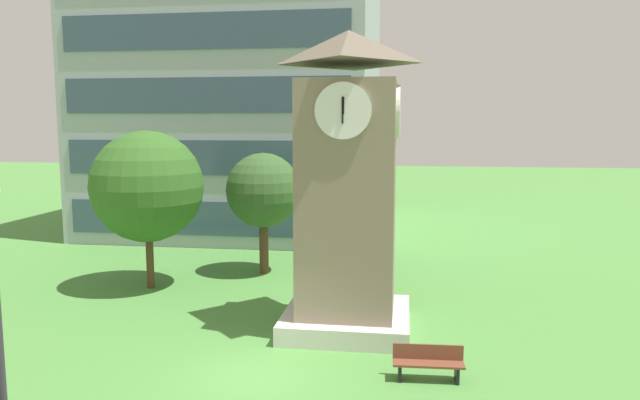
{
  "coord_description": "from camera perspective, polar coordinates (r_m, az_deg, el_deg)",
  "views": [
    {
      "loc": [
        3.78,
        -14.23,
        6.49
      ],
      "look_at": [
        1.02,
        4.91,
        4.01
      ],
      "focal_mm": 33.02,
      "sensor_mm": 36.0,
      "label": 1
    }
  ],
  "objects": [
    {
      "name": "ground_plane",
      "position": [
        16.09,
        -6.36,
        -16.54
      ],
      "size": [
        160.0,
        160.0,
        0.0
      ],
      "primitive_type": "plane",
      "color": "#4C893D"
    },
    {
      "name": "office_building",
      "position": [
        38.84,
        -7.26,
        11.83
      ],
      "size": [
        16.43,
        16.09,
        19.2
      ],
      "color": "#9EA8B2",
      "rests_on": "ground"
    },
    {
      "name": "clock_tower",
      "position": [
        18.37,
        2.71,
        -0.09
      ],
      "size": [
        3.95,
        3.95,
        9.33
      ],
      "color": "gray",
      "rests_on": "ground"
    },
    {
      "name": "park_bench",
      "position": [
        15.83,
        10.44,
        -15.21
      ],
      "size": [
        1.82,
        0.56,
        0.88
      ],
      "color": "brown",
      "rests_on": "ground"
    },
    {
      "name": "tree_by_building",
      "position": [
        24.07,
        -16.4,
        1.26
      ],
      "size": [
        4.39,
        4.39,
        6.29
      ],
      "color": "#513823",
      "rests_on": "ground"
    },
    {
      "name": "tree_near_tower",
      "position": [
        25.55,
        -5.52,
        0.9
      ],
      "size": [
        3.23,
        3.23,
        5.3
      ],
      "color": "#513823",
      "rests_on": "ground"
    }
  ]
}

